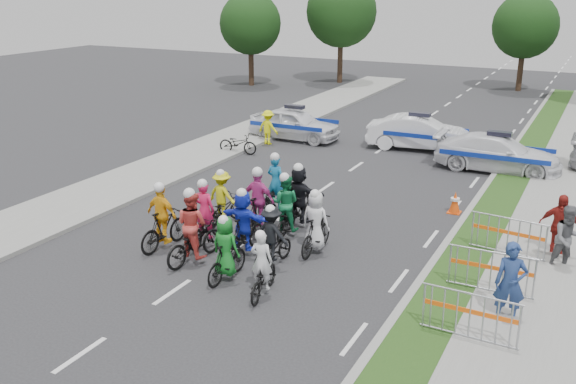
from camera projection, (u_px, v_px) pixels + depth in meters
The scene contains 34 objects.
ground at pixel (172, 292), 15.14m from camera, with size 90.00×90.00×0.00m, color #28282B.
curb_right at pixel (440, 253), 17.17m from camera, with size 0.20×60.00×0.12m, color gray.
grass_strip at pixel (466, 258), 16.87m from camera, with size 1.20×60.00×0.11m, color #214315.
sidewalk_right at pixel (539, 271), 16.09m from camera, with size 2.40×60.00×0.13m, color gray.
sidewalk_left at pixel (107, 191), 22.15m from camera, with size 3.00×60.00×0.13m, color gray.
rider_0 at pixel (263, 273), 14.84m from camera, with size 0.83×1.70×1.66m.
rider_1 at pixel (226, 255), 15.56m from camera, with size 0.74×1.65×1.72m.
rider_2 at pixel (193, 235), 16.58m from camera, with size 0.97×2.08×2.04m.
rider_3 at pixel (163, 223), 17.39m from camera, with size 1.00×1.87×1.93m.
rider_4 at pixel (272, 242), 16.33m from camera, with size 0.99×1.71×1.70m.
rider_5 at pixel (244, 226), 17.01m from camera, with size 1.53×1.82×1.88m.
rider_6 at pixel (206, 222), 17.80m from camera, with size 0.81×1.91×1.89m.
rider_7 at pixel (316, 228), 17.12m from camera, with size 0.77×1.74×1.82m.
rider_8 at pixel (286, 212), 18.32m from camera, with size 1.01×1.96×1.90m.
rider_9 at pixel (259, 208), 18.42m from camera, with size 1.05×1.96×2.03m.
rider_10 at pixel (223, 203), 19.18m from camera, with size 1.03×1.77×1.74m.
rider_11 at pixel (299, 200), 18.94m from camera, with size 1.64×1.95×1.98m.
rider_12 at pixel (276, 193), 20.15m from camera, with size 0.93×2.01×1.98m.
police_car_0 at pixel (295, 124), 29.45m from camera, with size 1.70×4.22×1.44m, color white.
police_car_1 at pixel (419, 133), 27.74m from camera, with size 1.53×4.40×1.45m, color white.
police_car_2 at pixel (498, 153), 24.61m from camera, with size 1.93×4.74×1.38m, color white.
spectator_0 at pixel (510, 283), 13.57m from camera, with size 0.67×0.44×1.82m, color navy.
spectator_1 at pixel (568, 239), 15.98m from camera, with size 0.84×0.66×1.74m, color #5B5C60.
spectator_2 at pixel (559, 226), 16.77m from camera, with size 1.03×0.43×1.76m, color maroon.
marshal_hiviz at pixel (268, 127), 28.56m from camera, with size 0.99×0.57×1.53m, color #F3F50C.
barrier_0 at pixel (470, 318), 12.86m from camera, with size 2.00×0.50×1.12m, color #A5A8AD, non-canonical shape.
barrier_1 at pixel (491, 274), 14.81m from camera, with size 2.00×0.50×1.12m, color #A5A8AD, non-canonical shape.
barrier_2 at pixel (508, 238), 16.87m from camera, with size 2.00×0.50×1.12m, color #A5A8AD, non-canonical shape.
cone_0 at pixel (455, 203), 20.20m from camera, with size 0.40×0.40×0.70m.
cone_1 at pixel (535, 170), 23.67m from camera, with size 0.40×0.40×0.70m.
parked_bike at pixel (238, 143), 27.07m from camera, with size 0.59×1.69×0.89m, color black.
tree_0 at pixel (250, 24), 43.54m from camera, with size 4.20×4.20×6.30m.
tree_3 at pixel (341, 12), 44.56m from camera, with size 4.90×4.90×7.35m.
tree_4 at pixel (525, 26), 41.32m from camera, with size 4.20×4.20×6.30m.
Camera 1 is at (8.61, -10.92, 7.01)m, focal length 40.00 mm.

